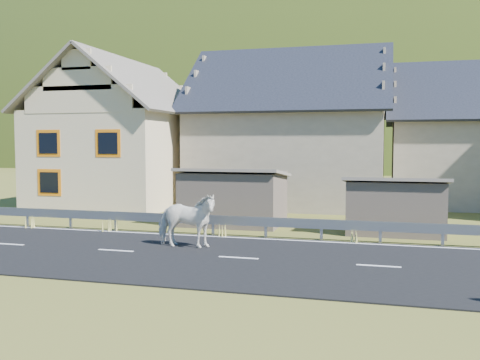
% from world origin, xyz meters
% --- Properties ---
extents(ground, '(160.00, 160.00, 0.00)m').
position_xyz_m(ground, '(0.00, 0.00, 0.00)').
color(ground, '#494D19').
rests_on(ground, ground).
extents(road, '(60.00, 7.00, 0.04)m').
position_xyz_m(road, '(0.00, 0.00, 0.02)').
color(road, black).
rests_on(road, ground).
extents(lane_markings, '(60.00, 6.60, 0.01)m').
position_xyz_m(lane_markings, '(0.00, 0.00, 0.04)').
color(lane_markings, silver).
rests_on(lane_markings, road).
extents(guardrail, '(28.10, 0.09, 0.75)m').
position_xyz_m(guardrail, '(-0.00, 3.68, 0.56)').
color(guardrail, '#93969B').
rests_on(guardrail, ground).
extents(shed_left, '(4.30, 3.30, 2.40)m').
position_xyz_m(shed_left, '(-2.00, 6.50, 1.10)').
color(shed_left, brown).
rests_on(shed_left, ground).
extents(shed_right, '(3.80, 2.90, 2.20)m').
position_xyz_m(shed_right, '(4.50, 6.00, 1.00)').
color(shed_right, brown).
rests_on(shed_right, ground).
extents(house_cream, '(7.80, 9.80, 8.30)m').
position_xyz_m(house_cream, '(-10.00, 12.00, 4.36)').
color(house_cream, beige).
rests_on(house_cream, ground).
extents(house_stone_a, '(10.80, 9.80, 8.90)m').
position_xyz_m(house_stone_a, '(-1.00, 15.00, 4.63)').
color(house_stone_a, gray).
rests_on(house_stone_a, ground).
extents(house_stone_b, '(9.80, 8.80, 8.10)m').
position_xyz_m(house_stone_b, '(9.00, 17.00, 4.24)').
color(house_stone_b, gray).
rests_on(house_stone_b, ground).
extents(mountain, '(440.00, 280.00, 260.00)m').
position_xyz_m(mountain, '(5.00, 180.00, -20.00)').
color(mountain, '#2C3E12').
rests_on(mountain, ground).
extents(conifer_patch, '(76.00, 50.00, 28.00)m').
position_xyz_m(conifer_patch, '(-55.00, 110.00, 6.00)').
color(conifer_patch, black).
rests_on(conifer_patch, ground).
extents(horse, '(0.97, 2.11, 1.77)m').
position_xyz_m(horse, '(-2.05, 1.08, 0.93)').
color(horse, white).
rests_on(horse, road).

